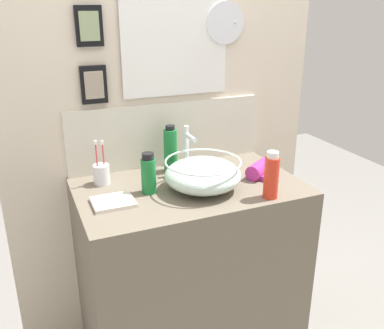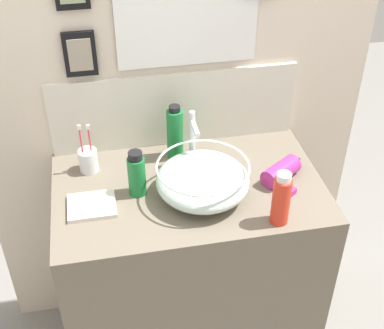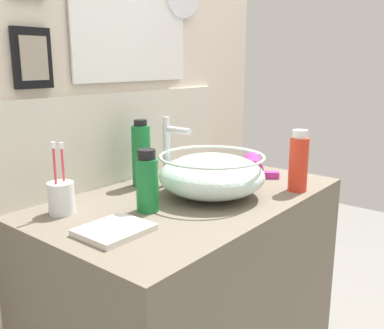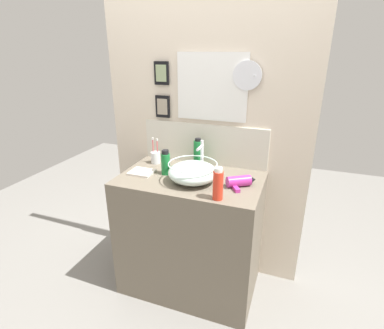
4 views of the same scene
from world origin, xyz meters
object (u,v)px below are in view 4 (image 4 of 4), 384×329
Objects in this scene: hair_drier at (241,181)px; toothbrush_cup at (156,157)px; faucet at (201,154)px; soap_dispenser at (218,184)px; lotion_bottle at (198,154)px; spray_bottle at (165,163)px; hand_towel at (142,172)px; glass_bowl_sink at (193,172)px.

hair_drier is 0.74m from toothbrush_cup.
faucet is 0.41m from toothbrush_cup.
toothbrush_cup is 0.75m from soap_dispenser.
faucet is 0.43m from soap_dispenser.
lotion_bottle is 0.27m from spray_bottle.
faucet is 0.45m from hand_towel.
soap_dispenser reaches higher than spray_bottle.
hair_drier is 0.25m from soap_dispenser.
hair_drier is at bearing 67.54° from soap_dispenser.
hand_towel is at bearing -143.73° from lotion_bottle.
spray_bottle is (-0.23, 0.05, 0.02)m from glass_bowl_sink.
faucet is at bearing 29.11° from spray_bottle.
faucet is 1.42× the size of hand_towel.
lotion_bottle reaches higher than hand_towel.
faucet reaches higher than soap_dispenser.
soap_dispenser reaches higher than hair_drier.
toothbrush_cup is 0.25m from spray_bottle.
spray_bottle is at bearing -46.61° from toothbrush_cup.
lotion_bottle reaches higher than glass_bowl_sink.
glass_bowl_sink is 1.99× the size of hand_towel.
hand_towel is (-0.40, 0.01, -0.06)m from glass_bowl_sink.
glass_bowl_sink is at bearing -90.00° from faucet.
lotion_bottle is 1.12× the size of soap_dispenser.
hand_towel is (-0.40, -0.17, -0.13)m from faucet.
hand_towel is at bearing 178.84° from glass_bowl_sink.
toothbrush_cup is 0.91× the size of lotion_bottle.
spray_bottle is at bearing 178.59° from hair_drier.
glass_bowl_sink is at bearing -1.16° from hand_towel.
faucet is 1.17× the size of soap_dispenser.
toothbrush_cup is at bearing 149.72° from glass_bowl_sink.
spray_bottle is at bearing 166.81° from glass_bowl_sink.
soap_dispenser is at bearing -112.46° from hair_drier.
hand_towel is at bearing 162.78° from soap_dispenser.
hand_towel is (-0.17, -0.05, -0.08)m from spray_bottle.
glass_bowl_sink is 1.61× the size of toothbrush_cup.
lotion_bottle is 1.36× the size of hand_towel.
hand_towel is (-0.00, -0.22, -0.04)m from toothbrush_cup.
lotion_bottle is at bearing 4.67° from toothbrush_cup.
faucet reaches higher than lotion_bottle.
glass_bowl_sink is 0.24m from spray_bottle.
spray_bottle reaches higher than hand_towel.
toothbrush_cup is (-0.40, 0.23, -0.02)m from glass_bowl_sink.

